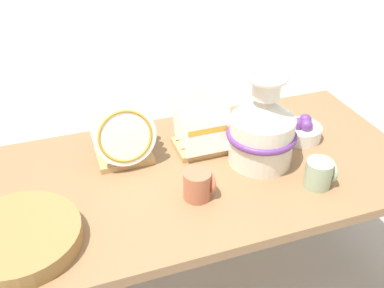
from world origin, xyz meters
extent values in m
plane|color=#B2ADA3|center=(0.00, 0.00, 0.00)|extent=(14.00, 14.00, 0.00)
cube|color=olive|center=(0.00, 0.00, 0.57)|extent=(1.58, 0.76, 0.03)
cylinder|color=olive|center=(0.74, 0.33, 0.28)|extent=(0.06, 0.06, 0.56)
cylinder|color=silver|center=(0.25, -0.02, 0.68)|extent=(0.22, 0.22, 0.18)
cone|color=silver|center=(0.25, -0.02, 0.81)|extent=(0.22, 0.22, 0.08)
cylinder|color=silver|center=(0.25, -0.02, 0.88)|extent=(0.09, 0.09, 0.07)
torus|color=silver|center=(0.25, -0.02, 0.92)|extent=(0.14, 0.14, 0.02)
torus|color=#60337A|center=(0.25, -0.02, 0.70)|extent=(0.24, 0.24, 0.02)
cube|color=tan|center=(-0.20, 0.15, 0.60)|extent=(0.19, 0.15, 0.02)
cylinder|color=tan|center=(-0.27, 0.21, 0.64)|extent=(0.01, 0.01, 0.06)
cylinder|color=tan|center=(-0.14, 0.21, 0.64)|extent=(0.01, 0.01, 0.06)
cylinder|color=white|center=(-0.20, 0.09, 0.72)|extent=(0.21, 0.05, 0.21)
torus|color=gold|center=(-0.20, 0.09, 0.72)|extent=(0.18, 0.05, 0.18)
cylinder|color=white|center=(-0.20, 0.13, 0.72)|extent=(0.21, 0.05, 0.21)
cylinder|color=white|center=(-0.20, 0.17, 0.72)|extent=(0.21, 0.05, 0.21)
cylinder|color=white|center=(-0.20, 0.21, 0.72)|extent=(0.21, 0.05, 0.21)
cube|color=tan|center=(0.08, 0.12, 0.60)|extent=(0.19, 0.15, 0.02)
cylinder|color=tan|center=(0.01, 0.18, 0.64)|extent=(0.01, 0.01, 0.06)
cylinder|color=tan|center=(0.15, 0.18, 0.64)|extent=(0.01, 0.01, 0.06)
cube|color=white|center=(0.08, 0.06, 0.70)|extent=(0.17, 0.05, 0.17)
cube|color=white|center=(0.08, 0.12, 0.70)|extent=(0.17, 0.05, 0.17)
cube|color=white|center=(0.08, 0.19, 0.70)|extent=(0.17, 0.05, 0.17)
cube|color=gold|center=(0.08, 0.06, 0.70)|extent=(0.15, 0.01, 0.02)
cylinder|color=olive|center=(-0.57, -0.17, 0.60)|extent=(0.35, 0.35, 0.01)
cylinder|color=olive|center=(-0.57, -0.17, 0.61)|extent=(0.35, 0.35, 0.01)
cylinder|color=olive|center=(-0.57, -0.17, 0.61)|extent=(0.35, 0.35, 0.01)
cylinder|color=olive|center=(-0.57, -0.17, 0.62)|extent=(0.35, 0.35, 0.01)
cylinder|color=olive|center=(-0.57, -0.17, 0.63)|extent=(0.35, 0.35, 0.01)
cylinder|color=olive|center=(-0.57, -0.17, 0.64)|extent=(0.35, 0.35, 0.01)
cylinder|color=#9EB28E|center=(0.36, -0.21, 0.64)|extent=(0.09, 0.09, 0.09)
torus|color=#9EB28E|center=(0.40, -0.21, 0.64)|extent=(0.02, 0.08, 0.08)
cylinder|color=#B76647|center=(-0.03, -0.14, 0.64)|extent=(0.09, 0.09, 0.09)
torus|color=#B76647|center=(0.01, -0.14, 0.64)|extent=(0.02, 0.08, 0.08)
cylinder|color=white|center=(0.46, 0.06, 0.62)|extent=(0.15, 0.15, 0.05)
sphere|color=#60337A|center=(0.44, 0.06, 0.66)|extent=(0.05, 0.05, 0.05)
sphere|color=#60337A|center=(0.48, 0.08, 0.66)|extent=(0.05, 0.05, 0.05)
sphere|color=#60337A|center=(0.46, 0.04, 0.66)|extent=(0.05, 0.05, 0.05)
camera|label=1|loc=(-0.41, -1.17, 1.52)|focal=42.00mm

